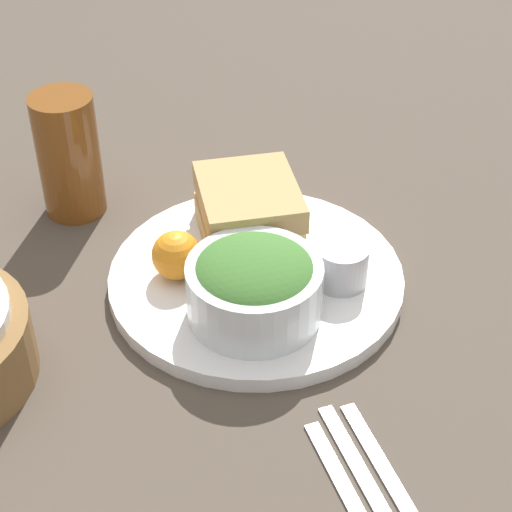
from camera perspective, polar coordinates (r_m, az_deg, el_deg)
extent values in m
plane|color=#4C4238|center=(0.83, 0.00, -1.92)|extent=(4.00, 4.00, 0.00)
cylinder|color=white|center=(0.82, 0.00, -1.51)|extent=(0.28, 0.28, 0.02)
cube|color=tan|center=(0.85, -0.48, 1.95)|extent=(0.12, 0.10, 0.03)
cube|color=#E5C666|center=(0.84, -0.49, 2.95)|extent=(0.11, 0.10, 0.01)
cube|color=tan|center=(0.83, -0.50, 3.99)|extent=(0.12, 0.10, 0.03)
cylinder|color=white|center=(0.75, -0.11, -2.31)|extent=(0.12, 0.12, 0.05)
ellipsoid|color=#3D702D|center=(0.74, -0.11, -1.27)|extent=(0.11, 0.11, 0.05)
cylinder|color=#B7B7BC|center=(0.80, 5.73, -0.56)|extent=(0.05, 0.05, 0.04)
sphere|color=orange|center=(0.80, -5.32, 0.06)|extent=(0.05, 0.05, 0.05)
cylinder|color=brown|center=(0.91, -12.37, 6.58)|extent=(0.07, 0.07, 0.13)
cube|color=#B2B2B7|center=(0.67, 9.12, -14.75)|extent=(0.17, 0.02, 0.01)
cube|color=#B2B2B7|center=(0.66, 7.69, -15.23)|extent=(0.17, 0.02, 0.01)
cube|color=#B2B2B7|center=(0.66, 6.23, -15.70)|extent=(0.15, 0.02, 0.01)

